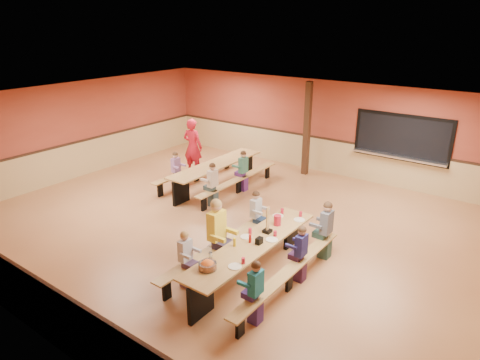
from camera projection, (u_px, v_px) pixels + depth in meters
The scene contains 23 objects.
ground at pixel (228, 223), 10.70m from camera, with size 12.00×12.00×0.00m, color #9C623B.
room_envelope at pixel (227, 198), 10.46m from camera, with size 12.04×10.04×3.02m.
kitchen_pass_through at pixel (402, 140), 12.47m from camera, with size 2.78×0.28×1.38m.
structural_post at pixel (307, 129), 13.60m from camera, with size 0.18×0.18×3.00m, color #311C10.
cafeteria_table_main at pixel (253, 252), 8.32m from camera, with size 1.91×3.70×0.74m.
cafeteria_table_second at pixel (217, 170), 12.85m from camera, with size 1.91×3.70×0.74m.
seated_child_white_left at pixel (186, 259), 7.99m from camera, with size 0.34×0.27×1.14m, color silver, non-canonical shape.
seated_adult_yellow at pixel (217, 233), 8.63m from camera, with size 0.48×0.40×1.45m, color yellow, non-canonical shape.
seated_child_grey_left at pixel (256, 216), 9.74m from camera, with size 0.35×0.29×1.17m, color #BEBEBE, non-canonical shape.
seated_child_teal_right at pixel (256, 293), 7.00m from camera, with size 0.34×0.28×1.15m, color #1A6E82, non-canonical shape.
seated_child_navy_right at pixel (301, 254), 8.15m from camera, with size 0.34×0.28×1.15m, color navy, non-canonical shape.
seated_child_char_right at pixel (326, 231), 8.95m from camera, with size 0.39×0.32×1.26m, color #555761, non-canonical shape.
seated_child_purple_sec at pixel (176, 171), 12.63m from camera, with size 0.34×0.28×1.14m, color #8E6094, non-canonical shape.
seated_child_green_sec at pixel (243, 171), 12.54m from camera, with size 0.37×0.30×1.20m, color #37705C, non-canonical shape.
seated_child_tan_sec at pixel (213, 185), 11.48m from camera, with size 0.37×0.30×1.21m, color beige, non-canonical shape.
standing_woman at pixel (193, 147), 13.81m from camera, with size 0.67×0.44×1.84m, color red.
punch_pitcher at pixel (277, 220), 8.91m from camera, with size 0.16×0.16×0.22m, color red.
chip_bowl at pixel (207, 265), 7.35m from camera, with size 0.32×0.32×0.15m, color orange, non-canonical shape.
napkin_dispenser at pixel (259, 241), 8.18m from camera, with size 0.10×0.14×0.13m, color black.
condiment_mustard at pixel (235, 242), 8.09m from camera, with size 0.06×0.06×0.17m, color yellow.
condiment_ketchup at pixel (250, 239), 8.22m from camera, with size 0.06×0.06×0.17m, color #B2140F.
table_paddle at pixel (267, 226), 8.59m from camera, with size 0.16×0.16×0.56m.
place_settings at pixel (253, 240), 8.22m from camera, with size 0.65×3.30×0.11m, color beige, non-canonical shape.
Camera 1 is at (5.96, -7.58, 4.77)m, focal length 32.00 mm.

